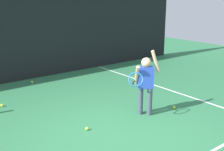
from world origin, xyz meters
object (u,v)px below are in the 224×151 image
at_px(tennis_player, 145,81).
at_px(tennis_ball_5, 143,67).
at_px(tennis_ball_0, 2,105).
at_px(tennis_ball_1, 87,129).
at_px(tennis_ball_4, 174,107).
at_px(tennis_ball_8, 32,82).

xyz_separation_m(tennis_player, tennis_ball_5, (2.69, 2.85, -0.69)).
bearing_deg(tennis_ball_0, tennis_ball_1, -68.06).
relative_size(tennis_player, tennis_ball_4, 20.46).
relative_size(tennis_ball_1, tennis_ball_8, 1.00).
bearing_deg(tennis_ball_8, tennis_player, -74.68).
distance_m(tennis_ball_0, tennis_ball_5, 4.93).
relative_size(tennis_ball_1, tennis_ball_4, 1.00).
bearing_deg(tennis_ball_1, tennis_player, -5.14).
xyz_separation_m(tennis_ball_4, tennis_ball_8, (-1.69, 3.70, 0.00)).
height_order(tennis_ball_1, tennis_ball_8, same).
bearing_deg(tennis_ball_4, tennis_player, 166.49).
distance_m(tennis_ball_0, tennis_ball_4, 3.80).
distance_m(tennis_player, tennis_ball_8, 3.72).
relative_size(tennis_ball_0, tennis_ball_1, 1.00).
xyz_separation_m(tennis_ball_0, tennis_ball_5, (4.89, 0.60, 0.00)).
bearing_deg(tennis_ball_4, tennis_ball_1, 171.86).
relative_size(tennis_ball_4, tennis_ball_5, 1.00).
distance_m(tennis_ball_0, tennis_ball_8, 1.77).
xyz_separation_m(tennis_ball_0, tennis_ball_4, (2.93, -2.43, 0.00)).
distance_m(tennis_ball_1, tennis_ball_5, 4.87).
xyz_separation_m(tennis_ball_0, tennis_ball_1, (0.86, -2.13, 0.00)).
bearing_deg(tennis_ball_1, tennis_ball_8, 83.76).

